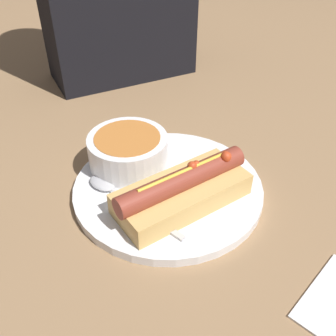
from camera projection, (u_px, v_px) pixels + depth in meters
ground_plane at (168, 192)px, 0.56m from camera, size 4.00×4.00×0.00m
dinner_plate at (168, 188)px, 0.55m from camera, size 0.26×0.26×0.01m
hot_dog at (184, 189)px, 0.51m from camera, size 0.19×0.10×0.06m
soup_bowl at (128, 150)px, 0.57m from camera, size 0.12×0.12×0.05m
spoon at (114, 192)px, 0.53m from camera, size 0.08×0.16×0.01m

